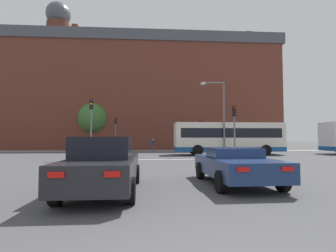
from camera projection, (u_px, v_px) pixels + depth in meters
stop_line_strip at (162, 159)px, 19.62m from camera, size 8.72×0.30×0.01m
far_pavement at (157, 151)px, 34.28m from camera, size 69.69×2.50×0.01m
brick_civic_building at (145, 93)px, 43.64m from camera, size 43.02×10.42×24.18m
car_saloon_left at (104, 164)px, 7.58m from camera, size 1.96×4.85×1.59m
car_roadster_right at (235, 165)px, 8.87m from camera, size 2.16×4.39×1.23m
bus_crossing_lead at (228, 138)px, 25.76m from camera, size 10.54×2.73×3.11m
traffic_light_far_right at (200, 130)px, 34.20m from camera, size 0.26×0.31×3.98m
traffic_light_far_left at (116, 129)px, 33.43m from camera, size 0.26×0.31×4.26m
traffic_light_near_right at (234, 123)px, 20.17m from camera, size 0.26×0.31×4.10m
traffic_light_near_left at (91, 119)px, 19.77m from camera, size 0.26×0.31×4.59m
street_lamp_junction at (220, 110)px, 24.34m from camera, size 2.28×0.36×6.95m
pedestrian_waiting at (153, 144)px, 33.64m from camera, size 0.42×0.45×1.58m
tree_by_building at (93, 118)px, 38.59m from camera, size 4.37×4.37×6.92m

